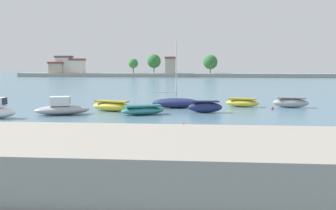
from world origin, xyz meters
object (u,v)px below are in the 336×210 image
(moored_boat_3, at_px, (143,110))
(moored_boat_6, at_px, (242,103))
(moored_boat_5, at_px, (205,107))
(mooring_buoy_3, at_px, (272,108))
(mooring_buoy_2, at_px, (171,102))
(moored_boat_7, at_px, (291,103))
(moored_boat_4, at_px, (177,103))
(mooring_buoy_1, at_px, (183,125))
(moored_boat_1, at_px, (62,108))
(moored_boat_2, at_px, (112,106))

(moored_boat_3, distance_m, moored_boat_6, 12.47)
(moored_boat_5, bearing_deg, mooring_buoy_3, 19.49)
(mooring_buoy_2, bearing_deg, moored_boat_5, -64.48)
(moored_boat_7, bearing_deg, moored_boat_6, -176.67)
(moored_boat_4, distance_m, mooring_buoy_1, 12.59)
(moored_boat_6, distance_m, mooring_buoy_1, 15.41)
(moored_boat_1, distance_m, moored_boat_3, 7.65)
(mooring_buoy_2, bearing_deg, mooring_buoy_1, -82.40)
(moored_boat_5, height_order, moored_boat_7, moored_boat_5)
(moored_boat_5, height_order, mooring_buoy_2, moored_boat_5)
(moored_boat_2, height_order, moored_boat_7, moored_boat_7)
(moored_boat_3, bearing_deg, moored_boat_2, 124.11)
(mooring_buoy_2, bearing_deg, moored_boat_2, -122.82)
(mooring_buoy_2, bearing_deg, moored_boat_6, -21.02)
(moored_boat_6, relative_size, moored_boat_7, 0.99)
(moored_boat_3, xyz_separation_m, moored_boat_4, (2.84, 5.68, 0.12))
(moored_boat_3, height_order, moored_boat_4, moored_boat_4)
(moored_boat_7, xyz_separation_m, mooring_buoy_3, (-2.29, -1.85, -0.41))
(moored_boat_2, bearing_deg, moored_boat_3, -17.29)
(moored_boat_3, relative_size, mooring_buoy_2, 11.81)
(moored_boat_4, relative_size, mooring_buoy_2, 19.10)
(moored_boat_3, height_order, moored_boat_7, moored_boat_7)
(moored_boat_1, relative_size, moored_boat_5, 1.59)
(moored_boat_1, relative_size, moored_boat_7, 1.39)
(moored_boat_3, xyz_separation_m, mooring_buoy_2, (1.80, 10.55, -0.25))
(mooring_buoy_1, bearing_deg, mooring_buoy_3, 53.93)
(moored_boat_6, bearing_deg, moored_boat_1, -141.54)
(moored_boat_2, height_order, moored_boat_6, moored_boat_2)
(moored_boat_5, height_order, moored_boat_6, moored_boat_5)
(moored_boat_5, distance_m, moored_boat_7, 10.70)
(moored_boat_2, relative_size, mooring_buoy_3, 16.02)
(moored_boat_6, distance_m, mooring_buoy_3, 3.59)
(moored_boat_1, distance_m, mooring_buoy_2, 14.67)
(moored_boat_3, height_order, moored_boat_5, moored_boat_5)
(moored_boat_2, height_order, mooring_buoy_1, moored_boat_2)
(moored_boat_1, relative_size, mooring_buoy_2, 14.49)
(moored_boat_5, distance_m, mooring_buoy_3, 7.83)
(moored_boat_4, bearing_deg, moored_boat_5, -51.29)
(moored_boat_4, bearing_deg, moored_boat_6, 12.52)
(moored_boat_1, xyz_separation_m, moored_boat_3, (7.62, 0.69, -0.16))
(moored_boat_7, bearing_deg, mooring_buoy_2, 171.62)
(moored_boat_2, height_order, moored_boat_4, moored_boat_4)
(mooring_buoy_3, bearing_deg, moored_boat_3, -157.75)
(moored_boat_3, relative_size, moored_boat_4, 0.62)
(moored_boat_4, relative_size, moored_boat_7, 1.83)
(moored_boat_4, bearing_deg, moored_boat_7, 6.03)
(moored_boat_4, height_order, mooring_buoy_3, moored_boat_4)
(moored_boat_1, height_order, mooring_buoy_3, moored_boat_1)
(moored_boat_4, distance_m, moored_boat_5, 4.79)
(mooring_buoy_1, bearing_deg, mooring_buoy_2, 97.60)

